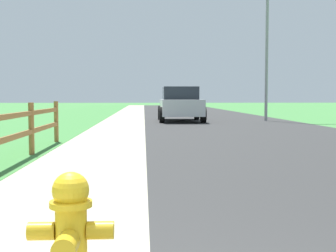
# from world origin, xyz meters

# --- Properties ---
(ground_plane) EXTENTS (120.00, 120.00, 0.00)m
(ground_plane) POSITION_xyz_m (0.00, 25.00, 0.00)
(ground_plane) COLOR #40803D
(road_asphalt) EXTENTS (7.00, 66.00, 0.01)m
(road_asphalt) POSITION_xyz_m (3.50, 27.00, 0.00)
(road_asphalt) COLOR #2F2F2F
(road_asphalt) RESTS_ON ground
(curb_concrete) EXTENTS (6.00, 66.00, 0.01)m
(curb_concrete) POSITION_xyz_m (-3.00, 27.00, 0.00)
(curb_concrete) COLOR #B1A990
(curb_concrete) RESTS_ON ground
(grass_verge) EXTENTS (5.00, 66.00, 0.00)m
(grass_verge) POSITION_xyz_m (-4.50, 27.00, 0.01)
(grass_verge) COLOR #40803D
(grass_verge) RESTS_ON ground
(fire_hydrant) EXTENTS (0.49, 0.41, 0.73)m
(fire_hydrant) POSITION_xyz_m (-0.46, 1.24, 0.38)
(fire_hydrant) COLOR yellow
(fire_hydrant) RESTS_ON ground
(parked_suv_silver) EXTENTS (2.08, 4.54, 1.62)m
(parked_suv_silver) POSITION_xyz_m (1.69, 20.40, 0.80)
(parked_suv_silver) COLOR #B7BABF
(parked_suv_silver) RESTS_ON ground
(parked_car_white) EXTENTS (2.11, 4.31, 1.54)m
(parked_car_white) POSITION_xyz_m (2.29, 29.53, 0.80)
(parked_car_white) COLOR white
(parked_car_white) RESTS_ON ground
(street_lamp) EXTENTS (1.17, 0.20, 7.34)m
(street_lamp) POSITION_xyz_m (5.87, 20.36, 4.29)
(street_lamp) COLOR gray
(street_lamp) RESTS_ON ground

